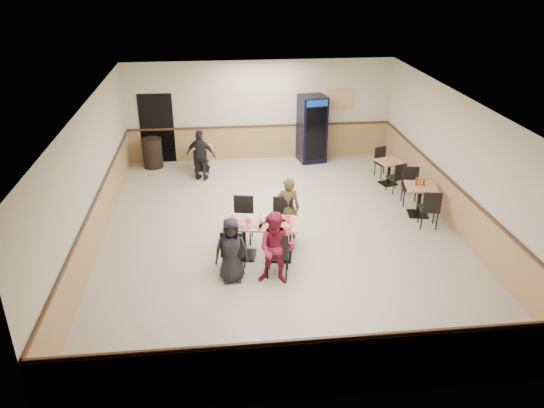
{
  "coord_description": "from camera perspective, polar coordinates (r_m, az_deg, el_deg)",
  "views": [
    {
      "loc": [
        -1.37,
        -10.55,
        5.72
      ],
      "look_at": [
        -0.26,
        -0.5,
        0.97
      ],
      "focal_mm": 35.0,
      "sensor_mm": 36.0,
      "label": 1
    }
  ],
  "objects": [
    {
      "name": "pepsi_cooler",
      "position": [
        16.12,
        4.32,
        8.05
      ],
      "size": [
        0.86,
        0.87,
        2.01
      ],
      "rotation": [
        0.0,
        0.0,
        0.15
      ],
      "color": "black",
      "rests_on": "ground"
    },
    {
      "name": "side_table_near_chair_north",
      "position": [
        13.71,
        14.71,
        1.81
      ],
      "size": [
        0.52,
        0.52,
        0.96
      ],
      "primitive_type": null,
      "rotation": [
        0.0,
        0.0,
        -0.18
      ],
      "color": "black",
      "rests_on": "ground"
    },
    {
      "name": "diner_woman_right",
      "position": [
        9.98,
        0.5,
        -4.82
      ],
      "size": [
        0.84,
        0.73,
        1.48
      ],
      "primitive_type": "imported",
      "rotation": [
        0.0,
        0.0,
        -0.27
      ],
      "color": "maroon",
      "rests_on": "ground"
    },
    {
      "name": "side_table_far",
      "position": [
        14.85,
        12.48,
        3.74
      ],
      "size": [
        0.79,
        0.79,
        0.68
      ],
      "rotation": [
        0.0,
        0.0,
        0.31
      ],
      "color": "black",
      "rests_on": "ground"
    },
    {
      "name": "tabletop_clutter",
      "position": [
        10.72,
        -1.02,
        -2.0
      ],
      "size": [
        1.34,
        0.74,
        0.12
      ],
      "rotation": [
        0.0,
        0.0,
        -0.19
      ],
      "color": "red",
      "rests_on": "main_table"
    },
    {
      "name": "side_table_near_chair_south",
      "position": [
        12.69,
        16.55,
        -0.36
      ],
      "size": [
        0.52,
        0.52,
        0.96
      ],
      "primitive_type": null,
      "rotation": [
        0.0,
        0.0,
        2.96
      ],
      "color": "black",
      "rests_on": "ground"
    },
    {
      "name": "diner_man_opposite",
      "position": [
        11.61,
        1.73,
        -0.44
      ],
      "size": [
        0.56,
        0.41,
        1.42
      ],
      "primitive_type": "imported",
      "rotation": [
        0.0,
        0.0,
        3.0
      ],
      "color": "brown",
      "rests_on": "ground"
    },
    {
      "name": "side_table_far_chair_north",
      "position": [
        15.34,
        11.87,
        4.4
      ],
      "size": [
        0.5,
        0.5,
        0.86
      ],
      "primitive_type": null,
      "rotation": [
        0.0,
        0.0,
        0.31
      ],
      "color": "black",
      "rests_on": "ground"
    },
    {
      "name": "side_table_far_chair_south",
      "position": [
        14.39,
        13.13,
        2.87
      ],
      "size": [
        0.5,
        0.5,
        0.86
      ],
      "primitive_type": null,
      "rotation": [
        0.0,
        0.0,
        3.45
      ],
      "color": "black",
      "rests_on": "ground"
    },
    {
      "name": "back_table",
      "position": [
        15.67,
        -7.58,
        5.3
      ],
      "size": [
        0.72,
        0.72,
        0.69
      ],
      "rotation": [
        0.0,
        0.0,
        -0.12
      ],
      "color": "black",
      "rests_on": "ground"
    },
    {
      "name": "main_table",
      "position": [
        10.9,
        -1.12,
        -3.24
      ],
      "size": [
        1.63,
        1.03,
        0.81
      ],
      "rotation": [
        0.0,
        0.0,
        -0.19
      ],
      "color": "black",
      "rests_on": "ground"
    },
    {
      "name": "lone_diner",
      "position": [
        14.84,
        -7.66,
        5.21
      ],
      "size": [
        0.91,
        0.62,
        1.44
      ],
      "primitive_type": "imported",
      "rotation": [
        0.0,
        0.0,
        2.78
      ],
      "color": "black",
      "rests_on": "ground"
    },
    {
      "name": "back_table_chair_lone",
      "position": [
        15.15,
        -7.6,
        4.51
      ],
      "size": [
        0.45,
        0.45,
        0.88
      ],
      "primitive_type": null,
      "rotation": [
        0.0,
        0.0,
        3.02
      ],
      "color": "black",
      "rests_on": "ground"
    },
    {
      "name": "condiment_caddy",
      "position": [
        13.09,
        15.57,
        2.32
      ],
      "size": [
        0.23,
        0.06,
        0.2
      ],
      "color": "#A2320B",
      "rests_on": "side_table_near"
    },
    {
      "name": "trash_bin",
      "position": [
        16.11,
        -12.71,
        5.38
      ],
      "size": [
        0.56,
        0.56,
        0.89
      ],
      "primitive_type": "cylinder",
      "color": "black",
      "rests_on": "ground"
    },
    {
      "name": "ground",
      "position": [
        12.08,
        0.94,
        -3.13
      ],
      "size": [
        10.0,
        10.0,
        0.0
      ],
      "primitive_type": "plane",
      "color": "beige",
      "rests_on": "ground"
    },
    {
      "name": "main_chairs",
      "position": [
        10.92,
        -1.4,
        -3.35
      ],
      "size": [
        1.66,
        2.0,
        1.03
      ],
      "rotation": [
        0.0,
        0.0,
        -0.19
      ],
      "color": "black",
      "rests_on": "ground"
    },
    {
      "name": "diner_woman_left",
      "position": [
        10.11,
        -4.4,
        -4.99
      ],
      "size": [
        0.66,
        0.45,
        1.32
      ],
      "primitive_type": "imported",
      "rotation": [
        0.0,
        0.0,
        0.04
      ],
      "color": "black",
      "rests_on": "ground"
    },
    {
      "name": "room_shell",
      "position": [
        14.42,
        6.72,
        4.06
      ],
      "size": [
        10.0,
        10.0,
        10.0
      ],
      "color": "silver",
      "rests_on": "ground"
    },
    {
      "name": "side_table_near",
      "position": [
        13.19,
        15.6,
        0.87
      ],
      "size": [
        0.83,
        0.83,
        0.76
      ],
      "rotation": [
        0.0,
        0.0,
        -0.18
      ],
      "color": "black",
      "rests_on": "ground"
    }
  ]
}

